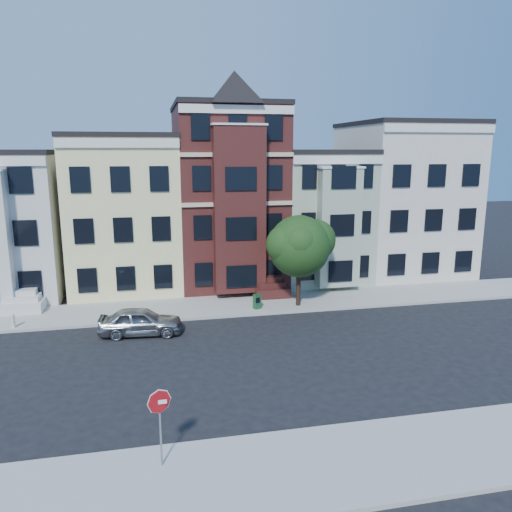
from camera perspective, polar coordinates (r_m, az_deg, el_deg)
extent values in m
plane|color=black|center=(23.13, 2.42, -11.64)|extent=(120.00, 120.00, 0.00)
cube|color=#9E9B93|center=(30.42, -1.33, -5.57)|extent=(60.00, 4.00, 0.15)
cube|color=#9E9B93|center=(16.42, 9.91, -22.31)|extent=(60.00, 4.00, 0.15)
cube|color=silver|center=(36.63, -27.21, 3.21)|extent=(8.00, 9.00, 9.00)
cube|color=#F5ECA2|center=(35.30, -14.64, 4.69)|extent=(7.00, 9.00, 10.00)
cube|color=#3F1816|center=(35.55, -3.32, 6.74)|extent=(7.00, 9.00, 12.00)
cube|color=#9FAD94|center=(37.25, 6.67, 4.60)|extent=(6.00, 9.00, 9.00)
cube|color=silver|center=(39.92, 16.33, 6.14)|extent=(8.00, 9.00, 11.00)
imported|color=#96989D|center=(26.33, -13.05, -7.28)|extent=(4.31, 2.03, 1.43)
cube|color=#1A4E25|center=(29.33, 0.12, -5.22)|extent=(0.48, 0.45, 0.86)
cylinder|color=beige|center=(29.25, -26.01, -6.80)|extent=(0.22, 0.22, 0.61)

